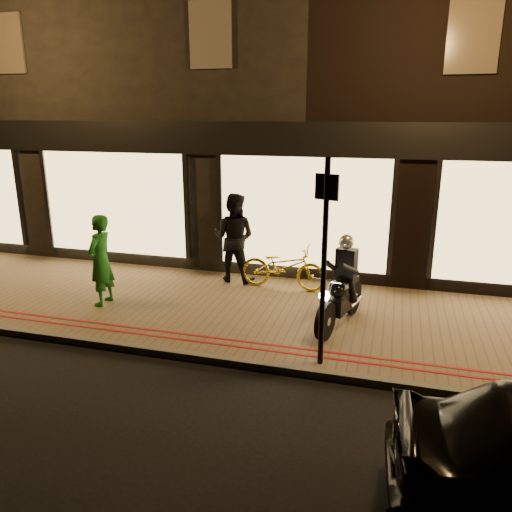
{
  "coord_description": "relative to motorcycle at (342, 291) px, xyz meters",
  "views": [
    {
      "loc": [
        1.9,
        -6.36,
        3.67
      ],
      "look_at": [
        -0.55,
        2.23,
        1.1
      ],
      "focal_mm": 35.0,
      "sensor_mm": 36.0,
      "label": 1
    }
  ],
  "objects": [
    {
      "name": "building_row",
      "position": [
        -1.11,
        7.22,
        3.51
      ],
      "size": [
        48.0,
        10.11,
        8.5
      ],
      "color": "black",
      "rests_on": "ground"
    },
    {
      "name": "sidewalk",
      "position": [
        -1.11,
        0.23,
        -0.67
      ],
      "size": [
        50.0,
        4.0,
        0.12
      ],
      "primitive_type": "cube",
      "color": "brown",
      "rests_on": "ground"
    },
    {
      "name": "bicycle_gold",
      "position": [
        -1.37,
        1.53,
        -0.14
      ],
      "size": [
        1.84,
        0.72,
        0.95
      ],
      "primitive_type": "imported",
      "rotation": [
        0.0,
        0.0,
        1.52
      ],
      "color": "gold",
      "rests_on": "sidewalk"
    },
    {
      "name": "red_kerb_lines",
      "position": [
        -1.11,
        -1.22,
        -0.61
      ],
      "size": [
        50.0,
        0.26,
        0.01
      ],
      "color": "maroon",
      "rests_on": "sidewalk"
    },
    {
      "name": "kerb_stone",
      "position": [
        -1.11,
        -1.72,
        -0.67
      ],
      "size": [
        50.0,
        0.14,
        0.12
      ],
      "primitive_type": "cube",
      "color": "#59544C",
      "rests_on": "ground"
    },
    {
      "name": "person_green",
      "position": [
        -4.5,
        -0.26,
        0.26
      ],
      "size": [
        0.43,
        0.64,
        1.75
      ],
      "primitive_type": "imported",
      "rotation": [
        0.0,
        0.0,
        -1.58
      ],
      "color": "#1D6E20",
      "rests_on": "sidewalk"
    },
    {
      "name": "ground",
      "position": [
        -1.11,
        -1.77,
        -0.73
      ],
      "size": [
        90.0,
        90.0,
        0.0
      ],
      "primitive_type": "plane",
      "color": "black",
      "rests_on": "ground"
    },
    {
      "name": "person_dark",
      "position": [
        -2.52,
        1.77,
        0.35
      ],
      "size": [
        0.98,
        0.79,
        1.93
      ],
      "primitive_type": "imported",
      "rotation": [
        0.0,
        0.0,
        3.07
      ],
      "color": "black",
      "rests_on": "sidewalk"
    },
    {
      "name": "motorcycle",
      "position": [
        0.0,
        0.0,
        0.0
      ],
      "size": [
        0.76,
        1.91,
        1.59
      ],
      "rotation": [
        0.0,
        0.0,
        -0.25
      ],
      "color": "black",
      "rests_on": "sidewalk"
    },
    {
      "name": "sign_post",
      "position": [
        -0.12,
        -1.49,
        1.06
      ],
      "size": [
        0.34,
        0.16,
        3.0
      ],
      "rotation": [
        0.0,
        0.0,
        -0.37
      ],
      "color": "black",
      "rests_on": "sidewalk"
    }
  ]
}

